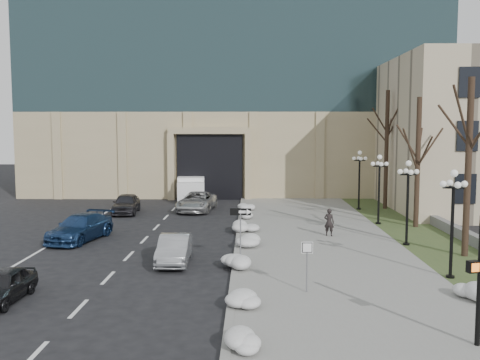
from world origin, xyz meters
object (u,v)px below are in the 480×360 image
object	(u,v)px
car_a	(3,286)
car_c	(80,228)
car_d	(197,202)
car_e	(126,204)
one_way_sign	(244,219)
lamppost_c	(379,180)
keep_sign	(307,256)
pedestrian	(329,222)
lamppost_d	(359,172)
lamppost_a	(453,209)
car_b	(174,249)
box_truck	(191,188)
traffic_signal	(479,283)
lamppost_b	(408,191)

from	to	relation	value
car_a	car_c	distance (m)	11.07
car_d	car_e	distance (m)	5.45
one_way_sign	lamppost_c	distance (m)	14.06
car_c	keep_sign	bearing A→B (deg)	-26.33
pedestrian	lamppost_d	size ratio (longest dim) A/B	0.35
lamppost_a	lamppost_d	distance (m)	19.50
lamppost_d	lamppost_c	bearing A→B (deg)	-90.00
lamppost_a	car_c	bearing A→B (deg)	157.18
car_c	pedestrian	xyz separation A→B (m)	(14.57, 1.03, 0.19)
car_a	car_b	bearing A→B (deg)	48.41
lamppost_a	pedestrian	bearing A→B (deg)	113.98
keep_sign	lamppost_c	xyz separation A→B (m)	(6.40, 15.22, 1.52)
car_b	lamppost_d	xyz separation A→B (m)	(12.28, 16.84, 2.39)
car_e	pedestrian	bearing A→B (deg)	-36.40
car_c	car_e	xyz separation A→B (m)	(0.36, 9.94, 0.01)
box_truck	lamppost_a	distance (m)	29.81
lamppost_d	traffic_signal	bearing A→B (deg)	-94.14
car_e	one_way_sign	bearing A→B (deg)	-63.67
lamppost_b	lamppost_c	distance (m)	6.50
car_d	keep_sign	size ratio (longest dim) A/B	2.55
car_a	lamppost_b	xyz separation A→B (m)	(17.89, 9.77, 2.46)
car_b	car_c	size ratio (longest dim) A/B	0.79
traffic_signal	lamppost_d	bearing A→B (deg)	71.10
car_b	pedestrian	distance (m)	10.38
car_d	one_way_sign	world-z (taller)	one_way_sign
car_d	keep_sign	world-z (taller)	keep_sign
car_c	box_truck	xyz separation A→B (m)	(4.44, 18.44, 0.29)
keep_sign	lamppost_d	xyz separation A→B (m)	(6.40, 21.72, 1.52)
car_c	lamppost_c	size ratio (longest dim) A/B	1.09
pedestrian	lamppost_c	bearing A→B (deg)	-112.70
car_b	lamppost_d	distance (m)	20.98
car_e	lamppost_a	distance (m)	25.45
car_a	car_d	bearing A→B (deg)	79.02
car_e	car_c	bearing A→B (deg)	-96.40
pedestrian	one_way_sign	bearing A→B (deg)	73.64
lamppost_a	lamppost_b	distance (m)	6.50
car_a	car_d	xyz separation A→B (m)	(5.06, 22.27, 0.14)
pedestrian	one_way_sign	size ratio (longest dim) A/B	0.60
car_b	traffic_signal	bearing A→B (deg)	-45.78
keep_sign	traffic_signal	distance (m)	6.77
car_d	keep_sign	bearing A→B (deg)	-66.49
car_b	car_e	world-z (taller)	car_e
car_d	lamppost_b	distance (m)	18.05
car_c	car_e	bearing A→B (deg)	101.16
car_d	car_e	size ratio (longest dim) A/B	1.21
one_way_sign	lamppost_b	size ratio (longest dim) A/B	0.58
pedestrian	one_way_sign	world-z (taller)	one_way_sign
box_truck	lamppost_a	size ratio (longest dim) A/B	1.46
car_e	lamppost_d	bearing A→B (deg)	1.31
lamppost_c	car_a	bearing A→B (deg)	-137.70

